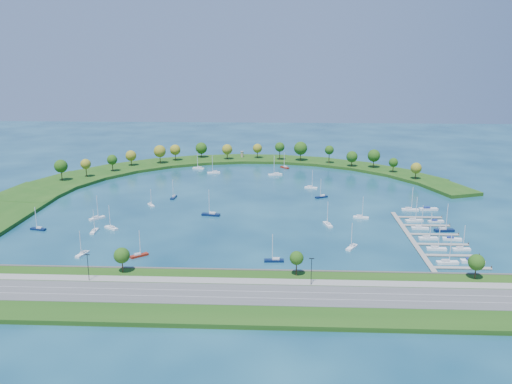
{
  "coord_description": "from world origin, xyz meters",
  "views": [
    {
      "loc": [
        18.39,
        -290.18,
        81.41
      ],
      "look_at": [
        5.0,
        5.0,
        4.0
      ],
      "focal_mm": 37.38,
      "sensor_mm": 36.0,
      "label": 1
    }
  ],
  "objects_px": {
    "moored_boat_3": "(111,227)",
    "moored_boat_13": "(352,247)",
    "moored_boat_16": "(274,260)",
    "docked_boat_10": "(410,209)",
    "moored_boat_10": "(328,224)",
    "docked_boat_11": "(428,209)",
    "docked_boat_4": "(428,238)",
    "moored_boat_6": "(285,167)",
    "docked_boat_1": "(472,261)",
    "moored_boat_12": "(214,172)",
    "docked_boat_6": "(420,227)",
    "moored_boat_17": "(321,196)",
    "moored_boat_5": "(211,214)",
    "moored_boat_1": "(199,168)",
    "moored_boat_7": "(139,255)",
    "moored_boat_4": "(97,218)",
    "docked_boat_3": "(461,248)",
    "moored_boat_18": "(38,228)",
    "docked_boat_9": "(436,221)",
    "docked_boat_0": "(447,262)",
    "docked_boat_8": "(414,220)",
    "moored_boat_2": "(275,174)",
    "moored_boat_11": "(174,197)",
    "moored_boat_9": "(151,204)",
    "moored_boat_0": "(311,187)",
    "moored_boat_14": "(82,253)",
    "dock_system": "(428,239)",
    "docked_boat_2": "(436,248)",
    "docked_boat_5": "(452,239)",
    "moored_boat_15": "(361,217)",
    "docked_boat_7": "(444,230)"
  },
  "relations": [
    {
      "from": "moored_boat_18",
      "to": "moored_boat_2",
      "type": "bearing_deg",
      "value": -117.95
    },
    {
      "from": "moored_boat_6",
      "to": "moored_boat_15",
      "type": "height_order",
      "value": "moored_boat_6"
    },
    {
      "from": "moored_boat_4",
      "to": "docked_boat_3",
      "type": "bearing_deg",
      "value": -62.54
    },
    {
      "from": "moored_boat_2",
      "to": "moored_boat_14",
      "type": "height_order",
      "value": "moored_boat_2"
    },
    {
      "from": "moored_boat_5",
      "to": "docked_boat_11",
      "type": "height_order",
      "value": "moored_boat_5"
    },
    {
      "from": "moored_boat_6",
      "to": "docked_boat_1",
      "type": "distance_m",
      "value": 192.07
    },
    {
      "from": "moored_boat_9",
      "to": "docked_boat_0",
      "type": "height_order",
      "value": "docked_boat_0"
    },
    {
      "from": "moored_boat_1",
      "to": "moored_boat_7",
      "type": "xyz_separation_m",
      "value": [
        0.93,
        -170.73,
        -0.05
      ]
    },
    {
      "from": "moored_boat_6",
      "to": "docked_boat_1",
      "type": "xyz_separation_m",
      "value": [
        73.8,
        -177.32,
        -0.19
      ]
    },
    {
      "from": "moored_boat_16",
      "to": "docked_boat_1",
      "type": "distance_m",
      "value": 79.38
    },
    {
      "from": "docked_boat_0",
      "to": "docked_boat_4",
      "type": "bearing_deg",
      "value": 85.39
    },
    {
      "from": "moored_boat_9",
      "to": "docked_boat_8",
      "type": "relative_size",
      "value": 0.75
    },
    {
      "from": "moored_boat_12",
      "to": "moored_boat_17",
      "type": "height_order",
      "value": "moored_boat_12"
    },
    {
      "from": "docked_boat_0",
      "to": "docked_boat_8",
      "type": "bearing_deg",
      "value": 85.4
    },
    {
      "from": "moored_boat_2",
      "to": "moored_boat_17",
      "type": "height_order",
      "value": "moored_boat_2"
    },
    {
      "from": "moored_boat_6",
      "to": "moored_boat_14",
      "type": "height_order",
      "value": "moored_boat_6"
    },
    {
      "from": "moored_boat_3",
      "to": "moored_boat_15",
      "type": "height_order",
      "value": "moored_boat_3"
    },
    {
      "from": "docked_boat_4",
      "to": "moored_boat_1",
      "type": "bearing_deg",
      "value": 128.17
    },
    {
      "from": "moored_boat_1",
      "to": "docked_boat_4",
      "type": "relative_size",
      "value": 1.02
    },
    {
      "from": "moored_boat_3",
      "to": "docked_boat_0",
      "type": "bearing_deg",
      "value": -157.62
    },
    {
      "from": "moored_boat_3",
      "to": "moored_boat_13",
      "type": "relative_size",
      "value": 1.0
    },
    {
      "from": "moored_boat_0",
      "to": "moored_boat_12",
      "type": "relative_size",
      "value": 0.9
    },
    {
      "from": "docked_boat_4",
      "to": "moored_boat_17",
      "type": "bearing_deg",
      "value": 118.68
    },
    {
      "from": "moored_boat_13",
      "to": "docked_boat_4",
      "type": "height_order",
      "value": "docked_boat_4"
    },
    {
      "from": "moored_boat_18",
      "to": "docked_boat_1",
      "type": "distance_m",
      "value": 194.25
    },
    {
      "from": "moored_boat_17",
      "to": "moored_boat_9",
      "type": "bearing_deg",
      "value": -17.06
    },
    {
      "from": "docked_boat_2",
      "to": "docked_boat_5",
      "type": "height_order",
      "value": "docked_boat_2"
    },
    {
      "from": "docked_boat_11",
      "to": "docked_boat_7",
      "type": "bearing_deg",
      "value": -99.14
    },
    {
      "from": "moored_boat_2",
      "to": "moored_boat_13",
      "type": "relative_size",
      "value": 1.2
    },
    {
      "from": "moored_boat_12",
      "to": "docked_boat_11",
      "type": "xyz_separation_m",
      "value": [
        125.29,
        -83.72,
        -0.2
      ]
    },
    {
      "from": "moored_boat_10",
      "to": "docked_boat_11",
      "type": "distance_m",
      "value": 62.79
    },
    {
      "from": "moored_boat_17",
      "to": "dock_system",
      "type": "bearing_deg",
      "value": 91.57
    },
    {
      "from": "moored_boat_3",
      "to": "moored_boat_16",
      "type": "distance_m",
      "value": 86.56
    },
    {
      "from": "docked_boat_4",
      "to": "docked_boat_9",
      "type": "distance_m",
      "value": 27.59
    },
    {
      "from": "moored_boat_3",
      "to": "moored_boat_5",
      "type": "height_order",
      "value": "moored_boat_5"
    },
    {
      "from": "moored_boat_13",
      "to": "moored_boat_6",
      "type": "bearing_deg",
      "value": -139.86
    },
    {
      "from": "moored_boat_16",
      "to": "docked_boat_10",
      "type": "relative_size",
      "value": 0.9
    },
    {
      "from": "docked_boat_10",
      "to": "moored_boat_11",
      "type": "bearing_deg",
      "value": 176.72
    },
    {
      "from": "docked_boat_0",
      "to": "docked_boat_11",
      "type": "distance_m",
      "value": 76.22
    },
    {
      "from": "moored_boat_5",
      "to": "docked_boat_1",
      "type": "xyz_separation_m",
      "value": [
        112.66,
        -58.35,
        -0.27
      ]
    },
    {
      "from": "moored_boat_18",
      "to": "moored_boat_7",
      "type": "bearing_deg",
      "value": 165.42
    },
    {
      "from": "moored_boat_10",
      "to": "docked_boat_11",
      "type": "bearing_deg",
      "value": -77.66
    },
    {
      "from": "moored_boat_17",
      "to": "docked_boat_5",
      "type": "distance_m",
      "value": 87.78
    },
    {
      "from": "moored_boat_3",
      "to": "moored_boat_11",
      "type": "relative_size",
      "value": 1.05
    },
    {
      "from": "moored_boat_11",
      "to": "docked_boat_10",
      "type": "bearing_deg",
      "value": 86.77
    },
    {
      "from": "moored_boat_0",
      "to": "moored_boat_13",
      "type": "height_order",
      "value": "moored_boat_0"
    },
    {
      "from": "docked_boat_1",
      "to": "docked_boat_6",
      "type": "height_order",
      "value": "docked_boat_6"
    },
    {
      "from": "moored_boat_12",
      "to": "docked_boat_6",
      "type": "height_order",
      "value": "moored_boat_12"
    },
    {
      "from": "moored_boat_5",
      "to": "docked_boat_0",
      "type": "xyz_separation_m",
      "value": [
        102.21,
        -60.12,
        -0.04
      ]
    },
    {
      "from": "moored_boat_3",
      "to": "moored_boat_14",
      "type": "relative_size",
      "value": 1.06
    }
  ]
}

